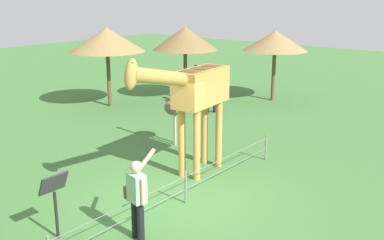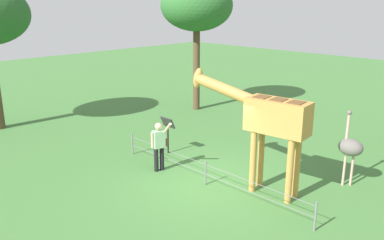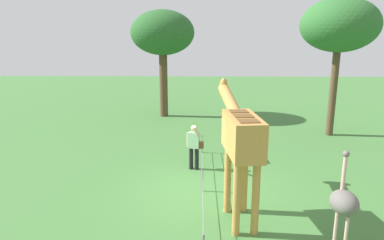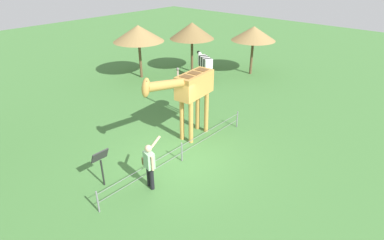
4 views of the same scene
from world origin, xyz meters
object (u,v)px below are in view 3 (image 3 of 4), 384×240
(giraffe, at_px, (240,136))
(ostrich, at_px, (344,202))
(tree_northeast, at_px, (163,34))
(visitor, at_px, (194,144))
(info_sign, at_px, (228,135))
(tree_east, at_px, (339,26))

(giraffe, bearing_deg, ostrich, -127.40)
(ostrich, height_order, tree_northeast, tree_northeast)
(giraffe, xyz_separation_m, visitor, (3.16, 1.16, -1.24))
(ostrich, distance_m, info_sign, 5.97)
(visitor, relative_size, tree_east, 0.27)
(ostrich, bearing_deg, tree_northeast, 21.37)
(visitor, xyz_separation_m, tree_northeast, (8.18, 1.88, 3.71))
(visitor, bearing_deg, tree_northeast, 12.93)
(tree_east, relative_size, tree_northeast, 1.04)
(ostrich, xyz_separation_m, tree_northeast, (12.86, 5.03, 3.43))
(ostrich, relative_size, tree_east, 0.37)
(visitor, bearing_deg, tree_east, -54.56)
(visitor, bearing_deg, ostrich, -146.06)
(ostrich, relative_size, tree_northeast, 0.38)
(visitor, distance_m, tree_east, 8.65)
(ostrich, xyz_separation_m, info_sign, (5.64, 1.94, -0.23))
(visitor, height_order, info_sign, visitor)
(visitor, height_order, tree_northeast, tree_northeast)
(tree_east, xyz_separation_m, tree_northeast, (3.74, 8.12, -0.31))
(tree_northeast, distance_m, info_sign, 8.67)
(tree_east, height_order, info_sign, tree_east)
(tree_east, bearing_deg, info_sign, 124.79)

